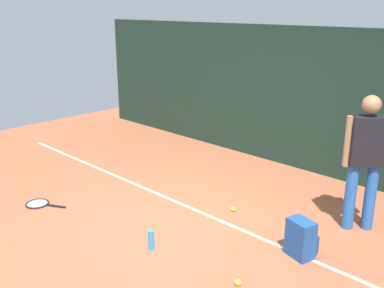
% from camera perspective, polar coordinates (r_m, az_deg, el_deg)
% --- Properties ---
extents(ground_plane, '(12.00, 12.00, 0.00)m').
position_cam_1_polar(ground_plane, '(5.73, -2.84, -10.46)').
color(ground_plane, '#9E5638').
extents(back_fence, '(10.00, 0.10, 2.38)m').
position_cam_1_polar(back_fence, '(7.58, 13.90, 5.62)').
color(back_fence, '#192D23').
rests_on(back_fence, ground).
extents(court_line, '(9.00, 0.05, 0.00)m').
position_cam_1_polar(court_line, '(6.06, 0.93, -8.74)').
color(court_line, white).
rests_on(court_line, ground).
extents(tennis_player, '(0.45, 0.43, 1.70)m').
position_cam_1_polar(tennis_player, '(5.67, 21.54, -1.38)').
color(tennis_player, '#2659A5').
rests_on(tennis_player, ground).
extents(tennis_racket, '(0.62, 0.45, 0.03)m').
position_cam_1_polar(tennis_racket, '(6.62, -19.20, -7.33)').
color(tennis_racket, black).
rests_on(tennis_racket, ground).
extents(backpack, '(0.34, 0.34, 0.44)m').
position_cam_1_polar(backpack, '(5.14, 13.99, -11.83)').
color(backpack, '#1E478C').
rests_on(backpack, ground).
extents(tennis_ball_near_player, '(0.07, 0.07, 0.07)m').
position_cam_1_polar(tennis_ball_near_player, '(4.64, 5.95, -17.42)').
color(tennis_ball_near_player, '#CCE033').
rests_on(tennis_ball_near_player, ground).
extents(tennis_ball_by_fence, '(0.07, 0.07, 0.07)m').
position_cam_1_polar(tennis_ball_by_fence, '(6.09, 5.35, -8.39)').
color(tennis_ball_by_fence, '#CCE033').
rests_on(tennis_ball_by_fence, ground).
extents(water_bottle, '(0.07, 0.07, 0.24)m').
position_cam_1_polar(water_bottle, '(5.18, -5.31, -12.27)').
color(water_bottle, '#268CD8').
rests_on(water_bottle, ground).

